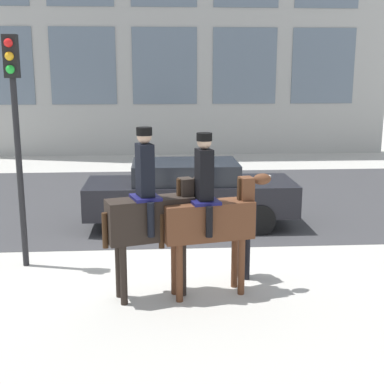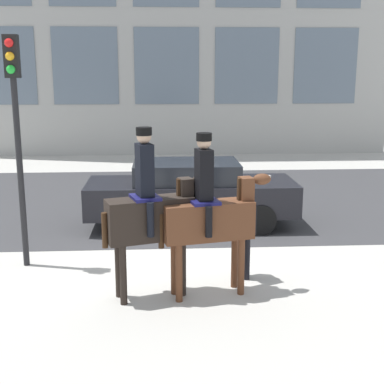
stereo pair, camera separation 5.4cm
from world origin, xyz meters
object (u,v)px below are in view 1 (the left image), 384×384
mounted_horse_companion (210,215)px  traffic_light (15,116)px  pedestrian_bystander (244,227)px  street_car_near_lane (189,192)px  mounted_horse_lead (152,213)px

mounted_horse_companion → traffic_light: size_ratio=0.63×
pedestrian_bystander → traffic_light: (-3.91, 0.85, 1.83)m
pedestrian_bystander → street_car_near_lane: (-0.74, 3.23, -0.12)m
mounted_horse_companion → street_car_near_lane: 3.91m
mounted_horse_lead → street_car_near_lane: bearing=60.7°
pedestrian_bystander → street_car_near_lane: size_ratio=0.33×
pedestrian_bystander → traffic_light: bearing=-35.3°
traffic_light → pedestrian_bystander: bearing=-12.2°
mounted_horse_companion → pedestrian_bystander: size_ratio=1.66×
pedestrian_bystander → street_car_near_lane: 3.32m
mounted_horse_companion → pedestrian_bystander: 0.99m
pedestrian_bystander → mounted_horse_companion: bearing=21.7°
street_car_near_lane → traffic_light: bearing=-143.1°
street_car_near_lane → pedestrian_bystander: bearing=-77.2°
mounted_horse_lead → mounted_horse_companion: mounted_horse_lead is taller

